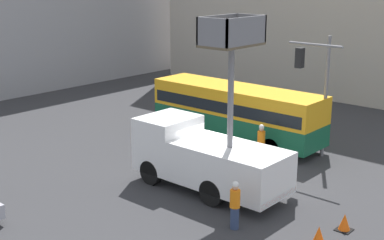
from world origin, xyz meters
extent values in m
plane|color=#333335|center=(0.00, 0.00, 0.00)|extent=(120.00, 120.00, 0.00)
cube|color=white|center=(-0.74, 1.99, 1.68)|extent=(2.56, 2.08, 2.36)
cube|color=white|center=(-0.74, -1.47, 1.34)|extent=(2.56, 4.84, 1.70)
cube|color=red|center=(-0.74, -3.84, 0.64)|extent=(2.51, 0.10, 0.24)
cylinder|color=black|center=(-1.87, 1.99, 0.55)|extent=(0.30, 1.10, 1.10)
cylinder|color=black|center=(0.39, 1.99, 0.55)|extent=(0.30, 1.10, 1.10)
cylinder|color=black|center=(-1.87, -1.47, 0.55)|extent=(0.30, 1.10, 1.10)
cylinder|color=black|center=(0.39, -1.47, 0.55)|extent=(0.30, 1.10, 1.10)
cylinder|color=slate|center=(-0.74, -1.47, 4.24)|extent=(0.24, 0.24, 4.10)
cube|color=brown|center=(-0.74, -1.47, 6.34)|extent=(2.51, 1.46, 0.10)
cube|color=slate|center=(-1.95, -1.47, 6.92)|extent=(0.08, 1.46, 1.05)
cube|color=slate|center=(0.48, -1.47, 6.92)|extent=(0.08, 1.46, 1.05)
cube|color=slate|center=(-0.74, -0.78, 6.92)|extent=(2.51, 0.08, 1.05)
cube|color=slate|center=(-0.74, -2.16, 6.92)|extent=(2.51, 0.08, 1.05)
cube|color=#145638|center=(5.80, 3.06, 1.01)|extent=(2.60, 10.07, 1.17)
cube|color=orange|center=(5.80, 3.06, 2.31)|extent=(2.60, 10.07, 1.43)
cube|color=black|center=(5.80, 3.06, 2.10)|extent=(2.62, 9.67, 0.63)
cylinder|color=black|center=(4.65, 6.18, 0.51)|extent=(0.30, 1.01, 1.01)
cylinder|color=black|center=(6.95, 6.18, 0.51)|extent=(0.30, 1.01, 1.01)
cylinder|color=black|center=(4.65, -0.06, 0.51)|extent=(0.30, 1.01, 1.01)
cylinder|color=black|center=(6.95, -0.06, 0.51)|extent=(0.30, 1.01, 1.01)
cylinder|color=slate|center=(6.53, -1.88, 3.05)|extent=(0.18, 0.18, 6.10)
cylinder|color=slate|center=(5.16, -1.88, 5.80)|extent=(0.13, 2.74, 0.13)
cube|color=black|center=(3.79, -1.88, 5.35)|extent=(0.32, 0.32, 0.90)
sphere|color=red|center=(3.79, -1.88, 5.60)|extent=(0.20, 0.20, 0.20)
cylinder|color=navy|center=(-2.86, -3.36, 0.42)|extent=(0.32, 0.32, 0.84)
cylinder|color=orange|center=(-2.86, -3.36, 1.18)|extent=(0.38, 0.38, 0.67)
sphere|color=tan|center=(-2.86, -3.36, 1.63)|extent=(0.23, 0.23, 0.23)
sphere|color=white|center=(-2.86, -3.36, 1.73)|extent=(0.24, 0.24, 0.24)
cylinder|color=navy|center=(3.75, -0.01, 0.44)|extent=(0.32, 0.32, 0.87)
cylinder|color=orange|center=(3.75, -0.01, 1.22)|extent=(0.38, 0.38, 0.69)
sphere|color=tan|center=(3.75, -0.01, 1.68)|extent=(0.24, 0.24, 0.24)
sphere|color=white|center=(3.75, -0.01, 1.79)|extent=(0.25, 0.25, 0.25)
cube|color=black|center=(-0.35, -6.44, 0.01)|extent=(0.56, 0.56, 0.03)
cone|color=#F25B0F|center=(-0.35, -6.44, 0.32)|extent=(0.45, 0.45, 0.64)
cone|color=#F25B0F|center=(-2.03, -6.30, 0.37)|extent=(0.51, 0.51, 0.73)
camera|label=1|loc=(-17.25, -13.91, 9.01)|focal=50.00mm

